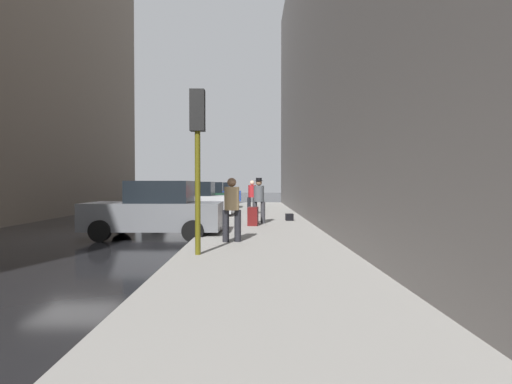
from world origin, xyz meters
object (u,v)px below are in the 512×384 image
at_px(parked_dark_green_sedan, 206,197).
at_px(rolling_suitcase, 253,216).
at_px(pedestrian_in_red_jacket, 252,195).
at_px(parked_blue_sedan, 216,194).
at_px(traffic_light, 198,135).
at_px(fire_hydrant, 226,209).
at_px(pedestrian_in_tan_coat, 232,206).
at_px(parked_silver_sedan, 191,201).
at_px(duffel_bag, 289,217).
at_px(parked_gray_coupe, 156,211).
at_px(pedestrian_with_beanie, 259,198).

relative_size(parked_dark_green_sedan, rolling_suitcase, 4.10).
height_order(parked_dark_green_sedan, pedestrian_in_red_jacket, pedestrian_in_red_jacket).
xyz_separation_m(parked_blue_sedan, traffic_light, (1.85, -23.92, 1.91)).
xyz_separation_m(fire_hydrant, pedestrian_in_tan_coat, (0.69, -8.05, 0.61)).
height_order(traffic_light, pedestrian_in_tan_coat, traffic_light).
bearing_deg(parked_silver_sedan, pedestrian_in_tan_coat, -74.31).
height_order(parked_silver_sedan, rolling_suitcase, parked_silver_sedan).
bearing_deg(pedestrian_in_red_jacket, parked_blue_sedan, 103.75).
relative_size(parked_dark_green_sedan, fire_hydrant, 6.05).
bearing_deg(fire_hydrant, parked_dark_green_sedan, 104.38).
bearing_deg(parked_blue_sedan, duffel_bag, -73.91).
relative_size(parked_gray_coupe, parked_dark_green_sedan, 0.99).
bearing_deg(traffic_light, pedestrian_in_tan_coat, 71.40).
bearing_deg(parked_gray_coupe, traffic_light, -64.19).
xyz_separation_m(parked_gray_coupe, parked_dark_green_sedan, (-0.00, 13.15, 0.00)).
relative_size(parked_silver_sedan, pedestrian_in_red_jacket, 2.49).
bearing_deg(parked_blue_sedan, fire_hydrant, -82.64).
bearing_deg(pedestrian_in_tan_coat, pedestrian_in_red_jacket, 86.96).
xyz_separation_m(parked_silver_sedan, traffic_light, (1.85, -10.79, 1.91)).
xyz_separation_m(parked_dark_green_sedan, rolling_suitcase, (3.06, -10.94, -0.36)).
height_order(parked_dark_green_sedan, fire_hydrant, parked_dark_green_sedan).
relative_size(pedestrian_with_beanie, rolling_suitcase, 1.71).
distance_m(parked_gray_coupe, parked_blue_sedan, 20.09).
xyz_separation_m(fire_hydrant, pedestrian_in_red_jacket, (1.21, 1.67, 0.61)).
bearing_deg(parked_dark_green_sedan, traffic_light, -83.77).
bearing_deg(rolling_suitcase, parked_dark_green_sedan, 105.63).
relative_size(parked_gray_coupe, duffel_bag, 9.61).
xyz_separation_m(parked_gray_coupe, rolling_suitcase, (3.06, 2.22, -0.36)).
bearing_deg(pedestrian_in_red_jacket, parked_silver_sedan, -164.52).
height_order(pedestrian_with_beanie, pedestrian_in_red_jacket, pedestrian_with_beanie).
height_order(pedestrian_with_beanie, rolling_suitcase, pedestrian_with_beanie).
relative_size(parked_blue_sedan, fire_hydrant, 5.98).
bearing_deg(rolling_suitcase, traffic_light, -101.28).
distance_m(parked_silver_sedan, traffic_light, 11.11).
bearing_deg(pedestrian_in_tan_coat, parked_gray_coupe, 142.31).
bearing_deg(rolling_suitcase, parked_blue_sedan, 99.71).
distance_m(parked_silver_sedan, pedestrian_in_tan_coat, 9.23).
xyz_separation_m(parked_silver_sedan, pedestrian_in_red_jacket, (3.01, 0.83, 0.26)).
bearing_deg(parked_gray_coupe, pedestrian_in_tan_coat, -37.69).
distance_m(parked_blue_sedan, pedestrian_with_beanie, 17.42).
bearing_deg(parked_gray_coupe, parked_silver_sedan, 90.00).
bearing_deg(pedestrian_with_beanie, pedestrian_in_red_jacket, 93.31).
height_order(parked_silver_sedan, pedestrian_with_beanie, pedestrian_with_beanie).
bearing_deg(pedestrian_in_red_jacket, parked_gray_coupe, -111.13).
bearing_deg(parked_gray_coupe, parked_blue_sedan, 90.00).
height_order(parked_gray_coupe, parked_silver_sedan, same).
height_order(parked_silver_sedan, parked_blue_sedan, same).
bearing_deg(traffic_light, duffel_bag, 71.15).
xyz_separation_m(parked_blue_sedan, pedestrian_with_beanie, (3.29, -17.10, 0.29)).
height_order(parked_dark_green_sedan, pedestrian_in_tan_coat, pedestrian_in_tan_coat).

